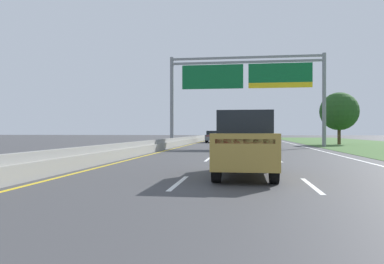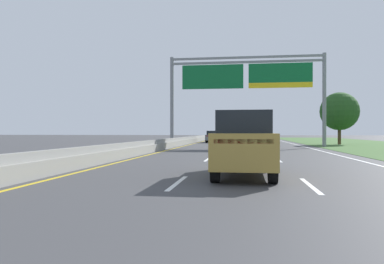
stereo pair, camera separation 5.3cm
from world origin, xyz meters
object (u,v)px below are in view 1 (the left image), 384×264
object	(u,v)px
pickup_truck_blue	(243,135)
car_black_centre_lane_suv	(245,136)
car_grey_left_lane_sedan	(213,136)
overhead_sign_gantry	(246,81)
car_gold_centre_lane_suv	(245,143)
roadside_tree_far	(339,111)

from	to	relation	value
pickup_truck_blue	car_black_centre_lane_suv	size ratio (longest dim) A/B	1.15
pickup_truck_blue	car_grey_left_lane_sedan	xyz separation A→B (m)	(-3.93, 1.55, -0.26)
overhead_sign_gantry	pickup_truck_blue	world-z (taller)	overhead_sign_gantry
overhead_sign_gantry	car_gold_centre_lane_suv	distance (m)	24.19
car_black_centre_lane_suv	roadside_tree_far	xyz separation A→B (m)	(10.54, 9.97, 2.64)
car_grey_left_lane_sedan	roadside_tree_far	size ratio (longest dim) A/B	0.76
car_grey_left_lane_sedan	roadside_tree_far	distance (m)	16.02
pickup_truck_blue	car_gold_centre_lane_suv	bearing A→B (deg)	-179.69
car_gold_centre_lane_suv	car_black_centre_lane_suv	xyz separation A→B (m)	(0.14, 20.58, 0.00)
overhead_sign_gantry	car_gold_centre_lane_suv	size ratio (longest dim) A/B	3.19
pickup_truck_blue	car_gold_centre_lane_suv	world-z (taller)	pickup_truck_blue
car_grey_left_lane_sedan	pickup_truck_blue	bearing A→B (deg)	-113.13
car_grey_left_lane_sedan	roadside_tree_far	xyz separation A→B (m)	(14.69, -5.69, 2.92)
car_grey_left_lane_sedan	car_gold_centre_lane_suv	bearing A→B (deg)	-175.27
car_gold_centre_lane_suv	car_black_centre_lane_suv	size ratio (longest dim) A/B	1.00
overhead_sign_gantry	car_grey_left_lane_sedan	distance (m)	14.47
car_black_centre_lane_suv	roadside_tree_far	distance (m)	14.75
overhead_sign_gantry	pickup_truck_blue	bearing A→B (deg)	91.63
car_gold_centre_lane_suv	pickup_truck_blue	bearing A→B (deg)	0.55
car_black_centre_lane_suv	overhead_sign_gantry	bearing A→B (deg)	-1.50
pickup_truck_blue	car_black_centre_lane_suv	world-z (taller)	pickup_truck_blue
car_black_centre_lane_suv	roadside_tree_far	size ratio (longest dim) A/B	0.80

